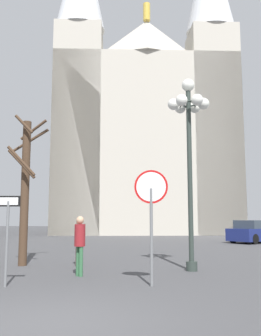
{
  "coord_description": "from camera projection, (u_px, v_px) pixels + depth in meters",
  "views": [
    {
      "loc": [
        1.89,
        -6.16,
        1.73
      ],
      "look_at": [
        0.04,
        16.98,
        4.74
      ],
      "focal_mm": 39.99,
      "sensor_mm": 36.0,
      "label": 1
    }
  ],
  "objects": [
    {
      "name": "bare_tree",
      "position": [
        25.0,
        186.0,
        13.57
      ],
      "size": [
        1.37,
        1.34,
        5.42
      ],
      "color": "#473323",
      "rests_on": "ground"
    },
    {
      "name": "pedestrian_walking",
      "position": [
        80.0,
        240.0,
        11.01
      ],
      "size": [
        0.32,
        0.32,
        1.73
      ],
      "color": "#33663F",
      "rests_on": "ground"
    },
    {
      "name": "street_lamp",
      "position": [
        189.0,
        129.0,
        12.53
      ],
      "size": [
        1.39,
        1.26,
        6.38
      ],
      "color": "#2D3833",
      "rests_on": "ground"
    },
    {
      "name": "pedestrian_standing",
      "position": [
        79.0,
        238.0,
        13.28
      ],
      "size": [
        0.32,
        0.32,
        1.63
      ],
      "color": "#594C47",
      "rests_on": "ground"
    },
    {
      "name": "stop_sign",
      "position": [
        151.0,
        203.0,
        9.58
      ],
      "size": [
        0.87,
        0.08,
        2.92
      ],
      "color": "slate",
      "rests_on": "ground"
    },
    {
      "name": "ground_plane",
      "position": [
        44.0,
        325.0,
        6.02
      ],
      "size": [
        120.0,
        120.0,
        0.0
      ],
      "primitive_type": "plane",
      "color": "#424244"
    },
    {
      "name": "cathedral",
      "position": [
        144.0,
        127.0,
        39.95
      ],
      "size": [
        19.35,
        14.06,
        33.65
      ],
      "color": "#BCB5A5",
      "rests_on": "ground"
    },
    {
      "name": "one_way_arrow_sign",
      "position": [
        7.0,
        229.0,
        9.4
      ],
      "size": [
        0.59,
        0.08,
        2.25
      ],
      "color": "slate",
      "rests_on": "ground"
    },
    {
      "name": "parked_car_near_navy",
      "position": [
        256.0,
        232.0,
        24.92
      ],
      "size": [
        4.33,
        4.19,
        1.48
      ],
      "color": "navy",
      "rests_on": "ground"
    }
  ]
}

